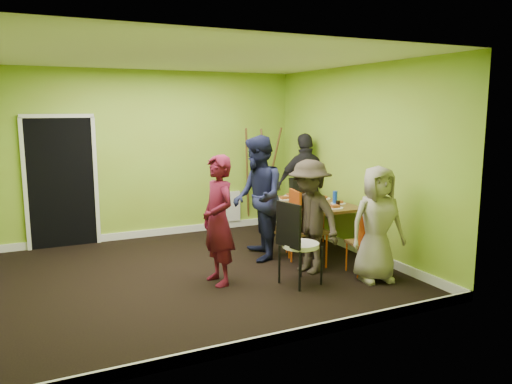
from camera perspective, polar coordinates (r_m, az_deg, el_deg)
ground at (r=6.77m, az=-6.45°, el=-9.26°), size 5.00×5.00×0.00m
room_walls at (r=6.55m, az=-6.93°, el=-0.96°), size 5.04×4.54×2.82m
dining_table at (r=7.71m, az=6.53°, el=-1.58°), size 0.90×1.50×0.75m
chair_left_far at (r=7.40m, az=2.00°, el=-3.73°), size 0.45×0.45×0.85m
chair_left_near at (r=6.93m, az=5.39°, el=-3.62°), size 0.52×0.51×1.07m
chair_back_end at (r=8.37m, az=5.49°, el=-0.40°), size 0.43×0.50×1.04m
chair_front_end at (r=6.69m, az=12.51°, el=-5.16°), size 0.41×0.41×0.89m
chair_bentwood at (r=6.16m, az=4.63°, el=-5.43°), size 0.50×0.49×1.06m
easel at (r=9.09m, az=0.59°, el=1.55°), size 0.74×0.69×1.84m
plate_near_left at (r=7.89m, az=3.29°, el=-0.82°), size 0.26×0.26×0.01m
plate_near_right at (r=7.30m, az=6.55°, el=-1.73°), size 0.21×0.21×0.01m
plate_far_back at (r=8.20m, az=4.01°, el=-0.45°), size 0.23×0.23×0.01m
plate_far_front at (r=7.28m, az=8.99°, el=-1.81°), size 0.25×0.25×0.01m
plate_wall_back at (r=8.00m, az=7.62°, el=-0.75°), size 0.25×0.25×0.01m
plate_wall_front at (r=7.63m, az=9.37°, el=-1.30°), size 0.23×0.23×0.01m
thermos at (r=7.71m, az=6.17°, el=-0.35°), size 0.07×0.07×0.21m
blue_bottle at (r=7.58m, az=9.02°, el=-0.63°), size 0.07×0.07×0.20m
orange_bottle at (r=7.71m, az=5.22°, el=-0.88°), size 0.04×0.04×0.07m
glass_mid at (r=7.74m, az=4.65°, el=-0.70°), size 0.06×0.06×0.10m
glass_back at (r=8.11m, az=5.47°, el=-0.26°), size 0.06×0.06×0.10m
glass_front at (r=7.44m, az=9.34°, el=-1.29°), size 0.06×0.06×0.08m
cup_a at (r=7.38m, az=6.17°, el=-1.24°), size 0.13×0.13×0.10m
cup_b at (r=7.83m, az=7.10°, el=-0.70°), size 0.09×0.09×0.08m
person_standing at (r=6.18m, az=-4.33°, el=-3.23°), size 0.45×0.63×1.62m
person_left_far at (r=7.17m, az=0.21°, el=-0.69°), size 0.89×1.02×1.80m
person_left_near at (r=6.64m, az=6.13°, el=-2.82°), size 0.82×1.10×1.51m
person_back_end at (r=8.51m, az=5.68°, el=0.76°), size 1.08×0.56×1.76m
person_front_end at (r=6.47m, az=13.69°, el=-3.57°), size 0.79×0.59×1.47m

